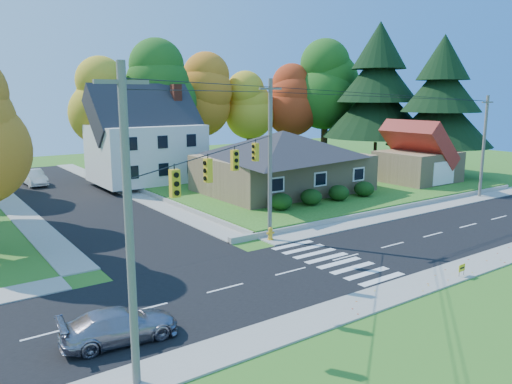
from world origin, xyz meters
TOP-DOWN VIEW (x-y plane):
  - ground at (0.00, 0.00)m, footprint 120.00×120.00m
  - road_main at (0.00, 0.00)m, footprint 90.00×8.00m
  - road_cross at (-8.00, 26.00)m, footprint 8.00×44.00m
  - sidewalk_north at (0.00, 5.00)m, footprint 90.00×2.00m
  - sidewalk_south at (0.00, -5.00)m, footprint 90.00×2.00m
  - lawn at (13.00, 21.00)m, footprint 30.00×30.00m
  - ranch_house at (8.00, 16.00)m, footprint 14.60×10.60m
  - colonial_house at (0.04, 28.00)m, footprint 10.40×8.40m
  - garage at (22.00, 11.99)m, footprint 7.30×6.30m
  - hedge_row at (7.50, 9.80)m, footprint 10.70×1.70m
  - traffic_infrastructure at (-0.15, 1.35)m, footprint 38.10×10.66m
  - tree_lot_0 at (-2.00, 34.00)m, footprint 6.72×6.72m
  - tree_lot_1 at (4.00, 33.00)m, footprint 7.84×7.84m
  - tree_lot_2 at (10.00, 34.00)m, footprint 7.28×7.28m
  - tree_lot_3 at (16.00, 33.00)m, footprint 6.16×6.16m
  - tree_lot_4 at (22.00, 32.00)m, footprint 6.72×6.72m
  - tree_lot_5 at (26.00, 30.00)m, footprint 8.40×8.40m
  - conifer_east_a at (27.00, 22.00)m, footprint 12.80×12.80m
  - conifer_east_b at (28.00, 14.00)m, footprint 11.20×11.20m
  - silver_sedan at (-13.92, -2.15)m, footprint 4.47×2.18m
  - white_car at (-9.43, 34.52)m, footprint 1.83×4.83m
  - fire_hydrant at (-1.51, 5.10)m, footprint 0.52×0.41m
  - yard_sign at (2.52, -5.58)m, footprint 0.54×0.06m

SIDE VIEW (x-z plane):
  - ground at x=0.00m, z-range 0.00..0.00m
  - road_main at x=0.00m, z-range 0.00..0.02m
  - road_cross at x=-8.00m, z-range 0.00..0.02m
  - sidewalk_north at x=0.00m, z-range 0.00..0.08m
  - sidewalk_south at x=0.00m, z-range 0.00..0.08m
  - lawn at x=13.00m, z-range 0.00..0.50m
  - fire_hydrant at x=-1.51m, z-range -0.02..0.89m
  - yard_sign at x=2.52m, z-range 0.14..0.82m
  - silver_sedan at x=-13.92m, z-range 0.02..1.27m
  - white_car at x=-9.43m, z-range 0.02..1.59m
  - hedge_row at x=7.50m, z-range 0.50..1.77m
  - garage at x=22.00m, z-range 0.54..5.14m
  - ranch_house at x=8.00m, z-range 0.57..5.97m
  - colonial_house at x=0.04m, z-range -0.22..9.38m
  - traffic_infrastructure at x=-0.15m, z-range 0.15..10.15m
  - tree_lot_3 at x=16.00m, z-range 1.92..13.39m
  - conifer_east_b at x=28.00m, z-range 0.86..15.70m
  - tree_lot_0 at x=-2.00m, z-range 2.05..14.56m
  - tree_lot_4 at x=22.00m, z-range 2.05..14.56m
  - tree_lot_2 at x=10.00m, z-range 2.18..15.74m
  - conifer_east_a at x=27.00m, z-range 0.91..17.87m
  - tree_lot_1 at x=4.00m, z-range 2.31..16.91m
  - tree_lot_5 at x=26.00m, z-range 2.45..18.09m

